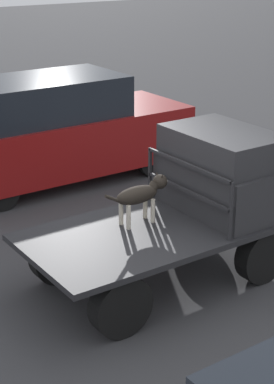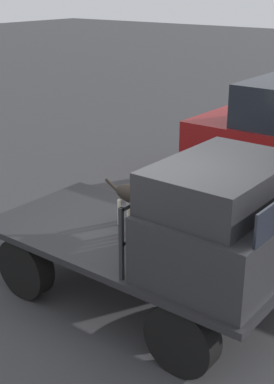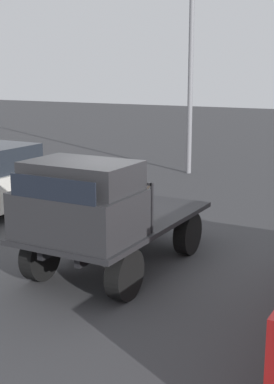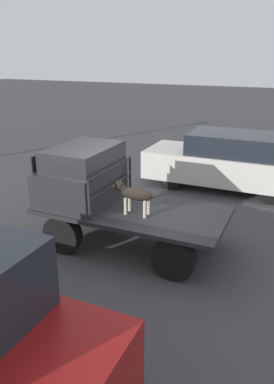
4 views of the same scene
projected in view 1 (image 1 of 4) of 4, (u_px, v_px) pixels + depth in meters
ground_plane at (159, 281)px, 8.77m from camera, size 80.00×80.00×0.00m
flatbed_truck at (160, 242)px, 8.56m from camera, size 3.66×1.87×0.83m
truck_cab at (226, 171)px, 8.87m from camera, size 1.26×1.75×1.13m
truck_headboard at (188, 182)px, 8.52m from camera, size 0.04×1.75×0.78m
dog at (142, 194)px, 8.44m from camera, size 1.01×0.24×0.65m
parked_pickup_far at (56, 131)px, 12.18m from camera, size 5.14×1.87×2.03m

